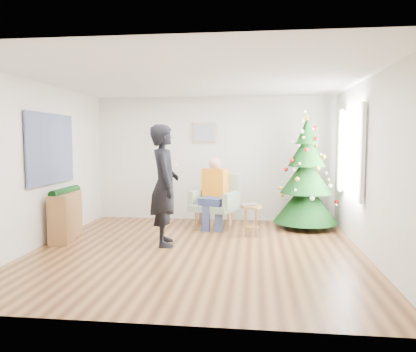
# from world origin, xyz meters

# --- Properties ---
(floor) EXTENTS (5.00, 5.00, 0.00)m
(floor) POSITION_xyz_m (0.00, 0.00, 0.00)
(floor) COLOR brown
(floor) RESTS_ON ground
(ceiling) EXTENTS (5.00, 5.00, 0.00)m
(ceiling) POSITION_xyz_m (0.00, 0.00, 2.60)
(ceiling) COLOR white
(ceiling) RESTS_ON wall_back
(wall_back) EXTENTS (5.00, 0.00, 5.00)m
(wall_back) POSITION_xyz_m (0.00, 2.50, 1.30)
(wall_back) COLOR silver
(wall_back) RESTS_ON floor
(wall_front) EXTENTS (5.00, 0.00, 5.00)m
(wall_front) POSITION_xyz_m (0.00, -2.50, 1.30)
(wall_front) COLOR silver
(wall_front) RESTS_ON floor
(wall_left) EXTENTS (0.00, 5.00, 5.00)m
(wall_left) POSITION_xyz_m (-2.50, 0.00, 1.30)
(wall_left) COLOR silver
(wall_left) RESTS_ON floor
(wall_right) EXTENTS (0.00, 5.00, 5.00)m
(wall_right) POSITION_xyz_m (2.50, 0.00, 1.30)
(wall_right) COLOR silver
(wall_right) RESTS_ON floor
(window_panel) EXTENTS (0.04, 1.30, 1.40)m
(window_panel) POSITION_xyz_m (2.47, 1.00, 1.50)
(window_panel) COLOR white
(window_panel) RESTS_ON wall_right
(curtains) EXTENTS (0.05, 1.75, 1.50)m
(curtains) POSITION_xyz_m (2.44, 1.00, 1.50)
(curtains) COLOR white
(curtains) RESTS_ON wall_right
(christmas_tree) EXTENTS (1.22, 1.22, 2.20)m
(christmas_tree) POSITION_xyz_m (1.84, 1.86, 0.99)
(christmas_tree) COLOR #3F2816
(christmas_tree) RESTS_ON floor
(stool) EXTENTS (0.37, 0.37, 0.55)m
(stool) POSITION_xyz_m (0.81, 1.07, 0.28)
(stool) COLOR brown
(stool) RESTS_ON floor
(laptop) EXTENTS (0.36, 0.33, 0.02)m
(laptop) POSITION_xyz_m (0.81, 1.07, 0.56)
(laptop) COLOR silver
(laptop) RESTS_ON stool
(armchair) EXTENTS (0.99, 0.97, 1.04)m
(armchair) POSITION_xyz_m (0.12, 1.75, 0.39)
(armchair) COLOR gray
(armchair) RESTS_ON floor
(seated_person) EXTENTS (0.57, 0.74, 1.36)m
(seated_person) POSITION_xyz_m (0.09, 1.69, 0.71)
(seated_person) COLOR navy
(seated_person) RESTS_ON armchair
(standing_man) EXTENTS (0.63, 0.81, 1.94)m
(standing_man) POSITION_xyz_m (-0.57, 0.32, 0.97)
(standing_man) COLOR black
(standing_man) RESTS_ON floor
(game_controller) EXTENTS (0.07, 0.13, 0.04)m
(game_controller) POSITION_xyz_m (-0.37, 0.29, 1.29)
(game_controller) COLOR white
(game_controller) RESTS_ON standing_man
(console) EXTENTS (0.46, 1.04, 0.80)m
(console) POSITION_xyz_m (-2.33, 0.48, 0.40)
(console) COLOR brown
(console) RESTS_ON floor
(garland) EXTENTS (0.14, 0.90, 0.14)m
(garland) POSITION_xyz_m (-2.33, 0.48, 0.82)
(garland) COLOR black
(garland) RESTS_ON console
(tapestry) EXTENTS (0.03, 1.50, 1.15)m
(tapestry) POSITION_xyz_m (-2.46, 0.30, 1.55)
(tapestry) COLOR black
(tapestry) RESTS_ON wall_left
(framed_picture) EXTENTS (0.52, 0.05, 0.42)m
(framed_picture) POSITION_xyz_m (-0.20, 2.46, 1.85)
(framed_picture) COLOR tan
(framed_picture) RESTS_ON wall_back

